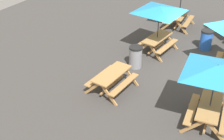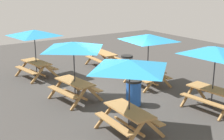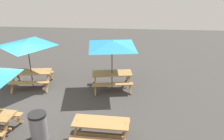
# 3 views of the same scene
# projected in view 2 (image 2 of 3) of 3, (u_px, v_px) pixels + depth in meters

# --- Properties ---
(ground_plane) EXTENTS (25.47, 25.47, 0.00)m
(ground_plane) POSITION_uv_depth(u_px,v_px,m) (109.00, 92.00, 13.07)
(ground_plane) COLOR #3D3A38
(ground_plane) RESTS_ON ground
(picnic_table_0) EXTENTS (1.87, 1.61, 0.81)m
(picnic_table_0) POSITION_uv_depth(u_px,v_px,m) (104.00, 56.00, 16.92)
(picnic_table_0) COLOR #A87A44
(picnic_table_0) RESTS_ON ground
(picnic_table_1) EXTENTS (2.08, 2.08, 2.34)m
(picnic_table_1) POSITION_uv_depth(u_px,v_px,m) (130.00, 70.00, 8.96)
(picnic_table_1) COLOR #A87A44
(picnic_table_1) RESTS_ON ground
(picnic_table_2) EXTENTS (2.80, 2.80, 2.34)m
(picnic_table_2) POSITION_uv_depth(u_px,v_px,m) (34.00, 36.00, 14.54)
(picnic_table_2) COLOR #A87A44
(picnic_table_2) RESTS_ON ground
(picnic_table_3) EXTENTS (2.82, 2.82, 2.34)m
(picnic_table_3) POSITION_uv_depth(u_px,v_px,m) (216.00, 55.00, 10.77)
(picnic_table_3) COLOR #A87A44
(picnic_table_3) RESTS_ON ground
(picnic_table_4) EXTENTS (2.82, 2.82, 2.34)m
(picnic_table_4) POSITION_uv_depth(u_px,v_px,m) (149.00, 41.00, 13.36)
(picnic_table_4) COLOR #A87A44
(picnic_table_4) RESTS_ON ground
(picnic_table_5) EXTENTS (2.23, 2.23, 2.34)m
(picnic_table_5) POSITION_uv_depth(u_px,v_px,m) (74.00, 50.00, 11.61)
(picnic_table_5) COLOR #A87A44
(picnic_table_5) RESTS_ON ground
(trash_bin_blue) EXTENTS (0.59, 0.59, 0.98)m
(trash_bin_blue) POSITION_uv_depth(u_px,v_px,m) (134.00, 92.00, 11.54)
(trash_bin_blue) COLOR blue
(trash_bin_blue) RESTS_ON ground
(trash_bin_gray) EXTENTS (0.59, 0.59, 0.98)m
(trash_bin_gray) POSITION_uv_depth(u_px,v_px,m) (127.00, 65.00, 15.31)
(trash_bin_gray) COLOR gray
(trash_bin_gray) RESTS_ON ground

